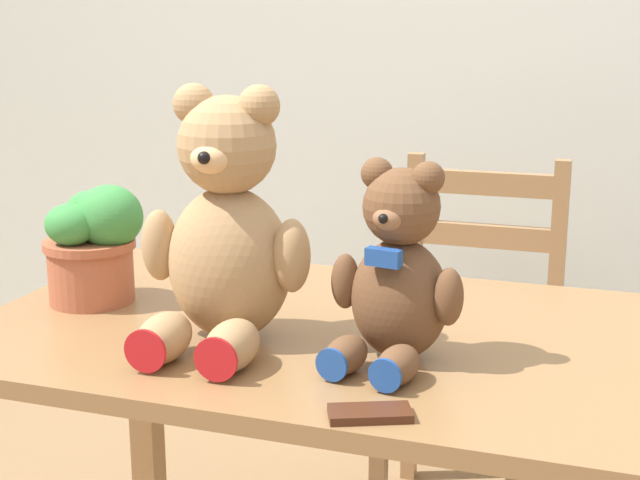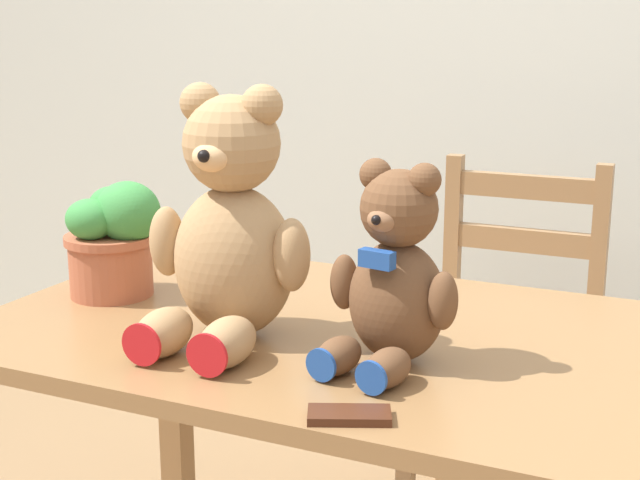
{
  "view_description": "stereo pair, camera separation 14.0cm",
  "coord_description": "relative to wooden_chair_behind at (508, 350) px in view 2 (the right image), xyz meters",
  "views": [
    {
      "loc": [
        0.41,
        -1.01,
        1.28
      ],
      "look_at": [
        -0.02,
        0.28,
        0.94
      ],
      "focal_mm": 50.0,
      "sensor_mm": 36.0,
      "label": 1
    },
    {
      "loc": [
        0.55,
        -0.96,
        1.28
      ],
      "look_at": [
        -0.02,
        0.28,
        0.94
      ],
      "focal_mm": 50.0,
      "sensor_mm": 36.0,
      "label": 2
    }
  ],
  "objects": [
    {
      "name": "wooden_chair_behind",
      "position": [
        0.0,
        0.0,
        0.0
      ],
      "size": [
        0.42,
        0.39,
        0.94
      ],
      "rotation": [
        0.0,
        0.0,
        3.14
      ],
      "color": "#997047",
      "rests_on": "ground_plane"
    },
    {
      "name": "chocolate_bar",
      "position": [
        0.03,
        -1.11,
        0.3
      ],
      "size": [
        0.12,
        0.09,
        0.01
      ],
      "primitive_type": "cube",
      "rotation": [
        0.0,
        0.0,
        0.41
      ],
      "color": "#472314",
      "rests_on": "dining_table"
    },
    {
      "name": "teddy_bear_left",
      "position": [
        -0.27,
        -0.9,
        0.47
      ],
      "size": [
        0.29,
        0.29,
        0.42
      ],
      "rotation": [
        0.0,
        0.0,
        3.17
      ],
      "color": "tan",
      "rests_on": "dining_table"
    },
    {
      "name": "potted_plant",
      "position": [
        -0.6,
        -0.79,
        0.4
      ],
      "size": [
        0.19,
        0.17,
        0.23
      ],
      "color": "#B25B3D",
      "rests_on": "dining_table"
    },
    {
      "name": "wall_back",
      "position": [
        -0.1,
        0.5,
        0.83
      ],
      "size": [
        8.0,
        0.04,
        2.6
      ],
      "primitive_type": "cube",
      "color": "silver",
      "rests_on": "ground_plane"
    },
    {
      "name": "dining_table",
      "position": [
        -0.1,
        -0.78,
        0.18
      ],
      "size": [
        1.31,
        0.76,
        0.76
      ],
      "color": "olive",
      "rests_on": "ground_plane"
    },
    {
      "name": "teddy_bear_right",
      "position": [
        0.01,
        -0.89,
        0.43
      ],
      "size": [
        0.22,
        0.24,
        0.31
      ],
      "rotation": [
        0.0,
        0.0,
        2.97
      ],
      "color": "brown",
      "rests_on": "dining_table"
    }
  ]
}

